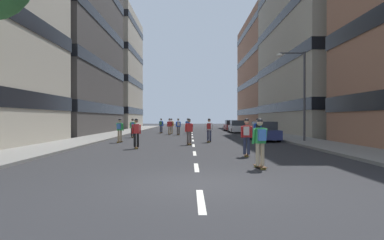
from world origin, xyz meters
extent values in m
plane|color=#28282B|center=(0.00, 26.08, 0.00)|extent=(156.50, 156.50, 0.00)
cube|color=gray|center=(-8.44, 29.34, 0.07)|extent=(3.25, 71.73, 0.14)
cube|color=gray|center=(8.44, 29.34, 0.07)|extent=(3.25, 71.73, 0.14)
cube|color=silver|center=(0.00, -2.00, 0.00)|extent=(0.16, 2.20, 0.01)
cube|color=silver|center=(0.00, 3.00, 0.00)|extent=(0.16, 2.20, 0.01)
cube|color=silver|center=(0.00, 8.00, 0.00)|extent=(0.16, 2.20, 0.01)
cube|color=silver|center=(0.00, 13.00, 0.00)|extent=(0.16, 2.20, 0.01)
cube|color=silver|center=(0.00, 18.00, 0.00)|extent=(0.16, 2.20, 0.01)
cube|color=silver|center=(0.00, 23.00, 0.00)|extent=(0.16, 2.20, 0.01)
cube|color=silver|center=(0.00, 28.00, 0.00)|extent=(0.16, 2.20, 0.01)
cube|color=silver|center=(0.00, 33.00, 0.00)|extent=(0.16, 2.20, 0.01)
cube|color=silver|center=(0.00, 38.00, 0.00)|extent=(0.16, 2.20, 0.01)
cube|color=silver|center=(0.00, 43.00, 0.00)|extent=(0.16, 2.20, 0.01)
cube|color=silver|center=(0.00, 48.00, 0.00)|extent=(0.16, 2.20, 0.01)
cube|color=silver|center=(0.00, 53.00, 0.00)|extent=(0.16, 2.20, 0.01)
cube|color=silver|center=(0.00, 58.00, 0.00)|extent=(0.16, 2.20, 0.01)
cube|color=black|center=(-16.97, 30.79, 2.90)|extent=(13.93, 20.73, 1.10)
cube|color=black|center=(-16.97, 30.79, 7.73)|extent=(13.93, 20.73, 1.10)
cube|color=black|center=(-16.97, 30.79, 12.56)|extent=(13.93, 20.73, 1.10)
cube|color=#B2A893|center=(-16.97, 53.50, 10.32)|extent=(13.81, 16.90, 20.64)
cube|color=black|center=(-16.97, 53.50, 3.10)|extent=(13.93, 17.02, 1.10)
cube|color=black|center=(-16.97, 53.50, 8.26)|extent=(13.93, 17.02, 1.10)
cube|color=black|center=(-16.97, 53.50, 13.41)|extent=(13.93, 17.02, 1.10)
cube|color=black|center=(-16.97, 53.50, 18.57)|extent=(13.93, 17.02, 1.10)
cube|color=#B2A893|center=(16.97, 30.79, 12.73)|extent=(13.81, 22.75, 25.46)
cube|color=black|center=(16.97, 30.79, 3.05)|extent=(13.93, 22.87, 1.10)
cube|color=black|center=(16.97, 30.79, 8.15)|extent=(13.93, 22.87, 1.10)
cube|color=black|center=(16.97, 30.79, 13.24)|extent=(13.93, 22.87, 1.10)
cube|color=#9E6B51|center=(16.97, 53.50, 9.87)|extent=(13.81, 22.46, 19.74)
cube|color=black|center=(16.97, 53.50, 2.96)|extent=(13.93, 22.58, 1.10)
cube|color=black|center=(16.97, 53.50, 7.90)|extent=(13.93, 22.58, 1.10)
cube|color=black|center=(16.97, 53.50, 12.83)|extent=(13.93, 22.58, 1.10)
cube|color=black|center=(16.97, 53.50, 17.77)|extent=(13.93, 22.58, 1.10)
cube|color=maroon|center=(5.62, 38.94, 0.53)|extent=(1.80, 4.40, 0.70)
cube|color=#2D3338|center=(5.62, 38.79, 1.20)|extent=(1.60, 2.10, 0.64)
cylinder|color=black|center=(4.82, 40.39, 0.32)|extent=(0.22, 0.64, 0.64)
cylinder|color=black|center=(6.42, 40.39, 0.32)|extent=(0.22, 0.64, 0.64)
cylinder|color=black|center=(4.82, 37.49, 0.32)|extent=(0.22, 0.64, 0.64)
cylinder|color=black|center=(6.42, 37.49, 0.32)|extent=(0.22, 0.64, 0.64)
cube|color=silver|center=(5.62, 32.87, 0.53)|extent=(1.80, 4.40, 0.70)
cube|color=#2D3338|center=(5.62, 32.72, 1.20)|extent=(1.60, 2.10, 0.64)
cylinder|color=black|center=(4.82, 34.32, 0.32)|extent=(0.22, 0.64, 0.64)
cylinder|color=black|center=(6.42, 34.32, 0.32)|extent=(0.22, 0.64, 0.64)
cylinder|color=black|center=(4.82, 31.42, 0.32)|extent=(0.22, 0.64, 0.64)
cylinder|color=black|center=(6.42, 31.42, 0.32)|extent=(0.22, 0.64, 0.64)
cube|color=navy|center=(5.62, 17.62, 0.53)|extent=(1.80, 4.40, 0.70)
cube|color=#2D3338|center=(5.62, 17.47, 1.20)|extent=(1.60, 2.10, 0.64)
cylinder|color=black|center=(4.82, 19.07, 0.32)|extent=(0.22, 0.64, 0.64)
cylinder|color=black|center=(6.42, 19.07, 0.32)|extent=(0.22, 0.64, 0.64)
cylinder|color=black|center=(4.82, 16.17, 0.32)|extent=(0.22, 0.64, 0.64)
cylinder|color=black|center=(6.42, 16.17, 0.32)|extent=(0.22, 0.64, 0.64)
cylinder|color=#3F3F44|center=(8.12, 15.51, 3.39)|extent=(0.16, 0.16, 6.50)
cylinder|color=#3F3F44|center=(7.22, 15.51, 6.54)|extent=(1.80, 0.10, 0.10)
ellipsoid|color=silver|center=(6.32, 15.51, 6.39)|extent=(0.50, 0.30, 0.24)
cube|color=brown|center=(-3.69, 31.59, 0.08)|extent=(0.38, 0.92, 0.02)
cylinder|color=#D8BF4C|center=(-3.62, 31.90, 0.04)|extent=(0.19, 0.11, 0.07)
cylinder|color=#D8BF4C|center=(-3.75, 31.27, 0.04)|extent=(0.19, 0.11, 0.07)
cylinder|color=#2D334C|center=(-3.78, 31.61, 0.49)|extent=(0.17, 0.17, 0.80)
cylinder|color=#2D334C|center=(-3.60, 31.57, 0.49)|extent=(0.17, 0.17, 0.80)
cube|color=blue|center=(-3.69, 31.59, 1.17)|extent=(0.35, 0.26, 0.55)
cylinder|color=blue|center=(-3.89, 31.68, 1.14)|extent=(0.14, 0.24, 0.55)
cylinder|color=blue|center=(-3.46, 31.59, 1.14)|extent=(0.14, 0.24, 0.55)
sphere|color=#997051|center=(-3.68, 31.61, 1.62)|extent=(0.22, 0.22, 0.22)
sphere|color=black|center=(-3.68, 31.61, 1.67)|extent=(0.21, 0.21, 0.21)
cube|color=#4C8C4C|center=(-3.72, 31.41, 1.20)|extent=(0.29, 0.21, 0.40)
cube|color=brown|center=(4.31, 13.54, 0.08)|extent=(0.28, 0.91, 0.02)
cylinder|color=#D8BF4C|center=(4.34, 13.86, 0.04)|extent=(0.19, 0.09, 0.07)
cylinder|color=#D8BF4C|center=(4.28, 13.22, 0.04)|extent=(0.19, 0.09, 0.07)
cylinder|color=#2D334C|center=(4.22, 13.55, 0.49)|extent=(0.15, 0.15, 0.80)
cylinder|color=#2D334C|center=(4.40, 13.53, 0.49)|extent=(0.15, 0.15, 0.80)
cube|color=blue|center=(4.31, 13.54, 1.17)|extent=(0.34, 0.23, 0.55)
cylinder|color=blue|center=(4.10, 13.61, 1.14)|extent=(0.11, 0.24, 0.55)
cylinder|color=blue|center=(4.53, 13.57, 1.14)|extent=(0.11, 0.24, 0.55)
sphere|color=beige|center=(4.31, 13.56, 1.62)|extent=(0.22, 0.22, 0.22)
sphere|color=black|center=(4.31, 13.56, 1.67)|extent=(0.21, 0.21, 0.21)
cube|color=black|center=(4.29, 13.36, 1.20)|extent=(0.27, 0.18, 0.40)
cube|color=brown|center=(-2.38, 30.16, 0.08)|extent=(0.24, 0.91, 0.02)
cylinder|color=#D8BF4C|center=(-2.37, 30.48, 0.04)|extent=(0.18, 0.08, 0.07)
cylinder|color=#D8BF4C|center=(-2.39, 29.84, 0.04)|extent=(0.18, 0.08, 0.07)
cylinder|color=tan|center=(-2.47, 30.16, 0.49)|extent=(0.15, 0.15, 0.80)
cylinder|color=tan|center=(-2.29, 30.15, 0.49)|extent=(0.15, 0.15, 0.80)
cube|color=orange|center=(-2.38, 30.16, 1.17)|extent=(0.33, 0.21, 0.55)
cylinder|color=orange|center=(-2.60, 30.22, 1.14)|extent=(0.10, 0.23, 0.55)
cylinder|color=orange|center=(-2.16, 30.20, 1.14)|extent=(0.10, 0.23, 0.55)
sphere|color=beige|center=(-2.38, 30.18, 1.62)|extent=(0.22, 0.22, 0.22)
sphere|color=black|center=(-2.38, 30.18, 1.67)|extent=(0.21, 0.21, 0.21)
cube|color=black|center=(-2.39, 29.98, 1.20)|extent=(0.27, 0.17, 0.40)
cube|color=brown|center=(-0.29, 13.60, 0.08)|extent=(0.36, 0.92, 0.02)
cylinder|color=#D8BF4C|center=(-0.35, 13.91, 0.04)|extent=(0.19, 0.10, 0.07)
cylinder|color=#D8BF4C|center=(-0.23, 13.28, 0.04)|extent=(0.19, 0.10, 0.07)
cylinder|color=#594C47|center=(-0.38, 13.58, 0.49)|extent=(0.16, 0.16, 0.80)
cylinder|color=#594C47|center=(-0.20, 13.61, 0.49)|extent=(0.16, 0.16, 0.80)
cube|color=red|center=(-0.29, 13.60, 1.17)|extent=(0.35, 0.26, 0.55)
cylinder|color=red|center=(-0.52, 13.61, 1.14)|extent=(0.13, 0.24, 0.55)
cylinder|color=red|center=(-0.09, 13.69, 1.14)|extent=(0.13, 0.24, 0.55)
sphere|color=#997051|center=(-0.30, 13.62, 1.62)|extent=(0.22, 0.22, 0.22)
sphere|color=black|center=(-0.30, 13.62, 1.67)|extent=(0.21, 0.21, 0.21)
cube|color=brown|center=(-2.49, 28.27, 0.08)|extent=(0.36, 0.92, 0.02)
cylinder|color=#D8BF4C|center=(-2.55, 28.58, 0.04)|extent=(0.19, 0.10, 0.07)
cylinder|color=#D8BF4C|center=(-2.43, 27.95, 0.04)|extent=(0.19, 0.10, 0.07)
cylinder|color=tan|center=(-2.58, 28.25, 0.49)|extent=(0.16, 0.16, 0.80)
cylinder|color=tan|center=(-2.40, 28.28, 0.49)|extent=(0.16, 0.16, 0.80)
cube|color=red|center=(-2.49, 28.27, 1.17)|extent=(0.35, 0.26, 0.55)
cylinder|color=red|center=(-2.71, 28.28, 1.14)|extent=(0.13, 0.24, 0.55)
cylinder|color=red|center=(-2.28, 28.36, 1.14)|extent=(0.13, 0.24, 0.55)
sphere|color=#997051|center=(-2.49, 28.29, 1.62)|extent=(0.22, 0.22, 0.22)
sphere|color=black|center=(-2.49, 28.29, 1.67)|extent=(0.21, 0.21, 0.21)
cube|color=brown|center=(-0.51, 30.55, 0.08)|extent=(0.31, 0.92, 0.02)
cylinder|color=#D8BF4C|center=(-0.47, 30.87, 0.04)|extent=(0.19, 0.09, 0.07)
cylinder|color=#D8BF4C|center=(-0.55, 30.23, 0.04)|extent=(0.19, 0.09, 0.07)
cylinder|color=#594C47|center=(-0.59, 30.56, 0.49)|extent=(0.16, 0.16, 0.80)
cylinder|color=#594C47|center=(-0.42, 30.54, 0.49)|extent=(0.16, 0.16, 0.80)
cube|color=blue|center=(-0.51, 30.55, 1.17)|extent=(0.34, 0.24, 0.55)
cylinder|color=blue|center=(-0.72, 30.63, 1.14)|extent=(0.12, 0.24, 0.55)
cylinder|color=blue|center=(-0.28, 30.57, 1.14)|extent=(0.12, 0.24, 0.55)
sphere|color=tan|center=(-0.50, 30.57, 1.62)|extent=(0.22, 0.22, 0.22)
sphere|color=black|center=(-0.50, 30.57, 1.67)|extent=(0.21, 0.21, 0.21)
cube|color=#3F72BF|center=(-0.53, 30.37, 1.20)|extent=(0.28, 0.19, 0.40)
cube|color=brown|center=(-5.53, 22.20, 0.08)|extent=(0.38, 0.92, 0.02)
cylinder|color=#D8BF4C|center=(-5.59, 22.51, 0.04)|extent=(0.19, 0.11, 0.07)
cylinder|color=#D8BF4C|center=(-5.46, 21.88, 0.04)|extent=(0.19, 0.11, 0.07)
cylinder|color=black|center=(-5.61, 22.18, 0.49)|extent=(0.17, 0.17, 0.80)
cylinder|color=black|center=(-5.44, 22.21, 0.49)|extent=(0.17, 0.17, 0.80)
cube|color=green|center=(-5.53, 22.20, 1.17)|extent=(0.35, 0.26, 0.55)
cylinder|color=green|center=(-5.75, 22.20, 1.14)|extent=(0.14, 0.24, 0.55)
cylinder|color=green|center=(-5.32, 22.29, 1.14)|extent=(0.14, 0.24, 0.55)
sphere|color=#997051|center=(-5.53, 22.22, 1.62)|extent=(0.22, 0.22, 0.22)
sphere|color=black|center=(-5.53, 22.22, 1.67)|extent=(0.21, 0.21, 0.21)
cube|color=#3F72BF|center=(-5.49, 22.02, 1.20)|extent=(0.29, 0.21, 0.40)
cube|color=brown|center=(-1.48, 27.08, 0.08)|extent=(0.35, 0.92, 0.02)
cylinder|color=#D8BF4C|center=(-1.53, 27.40, 0.04)|extent=(0.19, 0.10, 0.07)
cylinder|color=#D8BF4C|center=(-1.42, 26.77, 0.04)|extent=(0.19, 0.10, 0.07)
cylinder|color=#594C47|center=(-1.57, 27.07, 0.49)|extent=(0.16, 0.16, 0.80)
cylinder|color=#594C47|center=(-1.39, 27.10, 0.49)|extent=(0.16, 0.16, 0.80)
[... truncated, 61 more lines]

